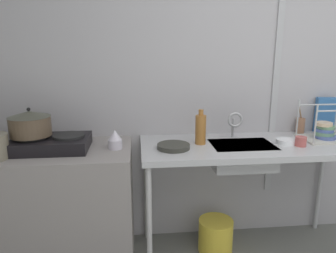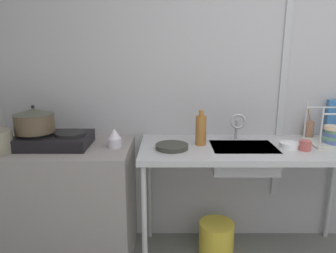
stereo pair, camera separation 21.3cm
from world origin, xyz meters
name	(u,v)px [view 1 (the left image)]	position (x,y,z in m)	size (l,w,h in m)	color
wall_back	(281,86)	(0.00, 1.85, 1.23)	(5.23, 0.10, 2.46)	#A8A5A8
wall_metal_strip	(277,71)	(-0.07, 1.79, 1.35)	(0.05, 0.01, 1.97)	#ABABAC
counter_concrete	(61,209)	(-1.70, 1.50, 0.43)	(1.00, 0.60, 0.87)	gray
counter_sink	(250,152)	(-0.36, 1.50, 0.80)	(1.54, 0.60, 0.87)	#ABABAC
stove	(51,143)	(-1.72, 1.50, 0.91)	(0.50, 0.33, 0.10)	black
pot_on_left_burner	(30,123)	(-1.84, 1.50, 1.05)	(0.27, 0.27, 0.19)	brown
percolator	(115,140)	(-1.30, 1.47, 0.93)	(0.09, 0.09, 0.13)	silver
sink_basin	(242,155)	(-0.42, 1.49, 0.79)	(0.44, 0.31, 0.16)	#ABABAC
faucet	(235,122)	(-0.44, 1.63, 1.00)	(0.11, 0.07, 0.20)	#ABABAC
frying_pan	(174,146)	(-0.91, 1.44, 0.88)	(0.22, 0.22, 0.03)	#32322C
dish_rack	(325,132)	(0.22, 1.54, 0.92)	(0.33, 0.26, 0.28)	#B2B6B5
cup_by_rack	(301,141)	(-0.03, 1.41, 0.90)	(0.08, 0.08, 0.07)	#B1514D
small_bowl_on_drainboard	(285,142)	(-0.12, 1.46, 0.89)	(0.13, 0.13, 0.04)	white
bottle_by_sink	(201,129)	(-0.71, 1.53, 0.97)	(0.07, 0.07, 0.25)	#9D622A
cereal_box	(325,115)	(0.34, 1.75, 1.01)	(0.15, 0.06, 0.28)	#366CAB
utensil_jar	(300,125)	(0.14, 1.74, 0.93)	(0.07, 0.07, 0.21)	#99694E
bucket_on_floor	(216,235)	(-0.57, 1.53, 0.13)	(0.26, 0.26, 0.25)	yellow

